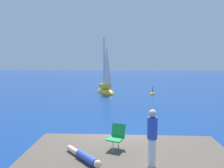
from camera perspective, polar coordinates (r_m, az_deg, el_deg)
ground_plane at (r=10.51m, az=1.89°, el=-15.36°), size 160.00×160.00×0.00m
boulder_seaward at (r=10.21m, az=13.11°, el=-16.17°), size 1.82×1.70×0.99m
boulder_inland at (r=9.59m, az=13.83°, el=-17.70°), size 0.83×1.03×0.64m
sailboat_near at (r=26.54m, az=-1.64°, el=-1.50°), size 3.01×3.86×7.12m
person_sunbather at (r=7.09m, az=-6.95°, el=-17.70°), size 1.28×1.40×0.25m
person_standing at (r=6.51m, az=10.10°, el=-12.87°), size 0.28×0.28×1.62m
beach_chair at (r=7.83m, az=1.23°, el=-12.78°), size 0.66×0.73×0.80m
marker_buoy at (r=25.82m, az=10.15°, el=-2.65°), size 0.56×0.56×1.13m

